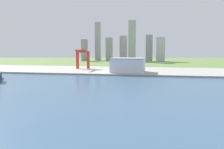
% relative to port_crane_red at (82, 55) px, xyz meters
% --- Properties ---
extents(ground_plane, '(2400.00, 2400.00, 0.00)m').
position_rel_port_crane_red_xyz_m(ground_plane, '(101.17, -199.24, -27.54)').
color(ground_plane, '#5B753D').
extents(water_bay, '(840.00, 360.00, 0.15)m').
position_rel_port_crane_red_xyz_m(water_bay, '(101.17, -259.24, -27.47)').
color(water_bay, '#385675').
rests_on(water_bay, ground).
extents(industrial_pier, '(840.00, 140.00, 2.50)m').
position_rel_port_crane_red_xyz_m(industrial_pier, '(101.17, -9.24, -26.29)').
color(industrial_pier, '#9A9790').
rests_on(industrial_pier, ground).
extents(port_crane_red, '(22.51, 47.83, 34.41)m').
position_rel_port_crane_red_xyz_m(port_crane_red, '(0.00, 0.00, 0.00)').
color(port_crane_red, '#B72D23').
rests_on(port_crane_red, industrial_pier).
extents(warehouse_main, '(51.11, 42.73, 21.89)m').
position_rel_port_crane_red_xyz_m(warehouse_main, '(88.21, -46.02, -14.07)').
color(warehouse_main, silver).
rests_on(warehouse_main, industrial_pier).
extents(distant_skyline, '(247.24, 67.70, 119.45)m').
position_rel_port_crane_red_xyz_m(distant_skyline, '(33.55, 320.80, 18.05)').
color(distant_skyline, gray).
rests_on(distant_skyline, ground).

